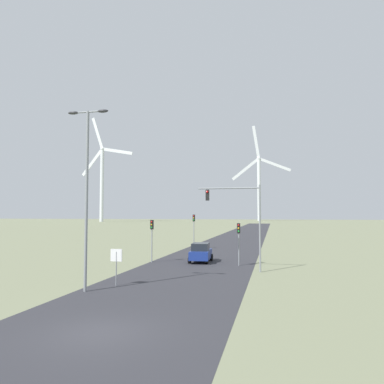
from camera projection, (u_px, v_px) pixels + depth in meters
ground_plane at (100, 332)px, 14.66m from camera, size 600.00×600.00×0.00m
road_surface at (232, 242)px, 61.47m from camera, size 10.00×240.00×0.01m
streetlamp at (87, 179)px, 22.72m from camera, size 2.68×0.32×11.00m
stop_sign_near at (116, 260)px, 24.28m from camera, size 0.81×0.07×2.36m
traffic_light_post_near_left at (152, 231)px, 35.88m from camera, size 0.28×0.34×4.06m
traffic_light_post_near_right at (239, 234)px, 33.62m from camera, size 0.28×0.34×3.80m
traffic_light_post_mid_left at (194, 224)px, 49.07m from camera, size 0.28×0.33×4.55m
traffic_light_mast_overhead at (239, 210)px, 30.37m from camera, size 5.08×0.35×6.99m
car_approaching at (201, 253)px, 36.05m from camera, size 2.08×4.21×1.83m
wind_turbine_far_left at (102, 176)px, 221.08m from camera, size 33.80×4.29×62.57m
wind_turbine_left at (259, 181)px, 244.87m from camera, size 38.28×5.43×62.83m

